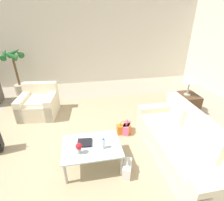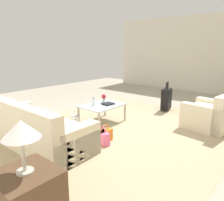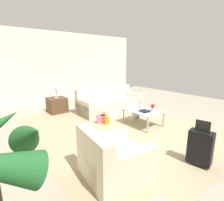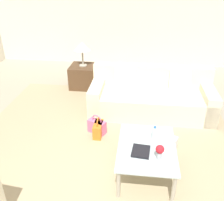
# 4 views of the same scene
# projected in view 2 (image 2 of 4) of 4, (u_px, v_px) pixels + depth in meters

# --- Properties ---
(ground_plane) EXTENTS (12.00, 12.00, 0.00)m
(ground_plane) POSITION_uv_depth(u_px,v_px,m) (128.00, 123.00, 5.39)
(ground_plane) COLOR #A89E89
(wall_left) EXTENTS (0.12, 8.00, 3.10)m
(wall_left) POSITION_uv_depth(u_px,v_px,m) (203.00, 54.00, 8.78)
(wall_left) COLOR silver
(wall_left) RESTS_ON ground
(area_rug) EXTENTS (5.20, 4.40, 0.01)m
(area_rug) POSITION_uv_depth(u_px,v_px,m) (120.00, 131.00, 4.82)
(area_rug) COLOR tan
(area_rug) RESTS_ON ground
(couch) EXTENTS (0.96, 2.38, 0.87)m
(couch) POSITION_uv_depth(u_px,v_px,m) (33.00, 131.00, 4.07)
(couch) COLOR beige
(couch) RESTS_ON ground
(armchair) EXTENTS (1.04, 1.03, 0.84)m
(armchair) POSITION_uv_depth(u_px,v_px,m) (211.00, 116.00, 4.94)
(armchair) COLOR beige
(armchair) RESTS_ON ground
(coffee_table) EXTENTS (1.05, 0.78, 0.45)m
(coffee_table) POSITION_uv_depth(u_px,v_px,m) (102.00, 107.00, 5.32)
(coffee_table) COLOR silver
(coffee_table) RESTS_ON ground
(water_bottle) EXTENTS (0.06, 0.06, 0.20)m
(water_bottle) POSITION_uv_depth(u_px,v_px,m) (93.00, 102.00, 5.20)
(water_bottle) COLOR silver
(water_bottle) RESTS_ON coffee_table
(coffee_table_book) EXTENTS (0.28, 0.25, 0.03)m
(coffee_table_book) POSITION_uv_depth(u_px,v_px,m) (108.00, 104.00, 5.34)
(coffee_table_book) COLOR black
(coffee_table_book) RESTS_ON coffee_table
(flower_vase) EXTENTS (0.11, 0.11, 0.21)m
(flower_vase) POSITION_uv_depth(u_px,v_px,m) (104.00, 97.00, 5.53)
(flower_vase) COLOR #B2B7BC
(flower_vase) RESTS_ON coffee_table
(side_table) EXTENTS (0.62, 0.62, 0.54)m
(side_table) POSITION_uv_depth(u_px,v_px,m) (28.00, 195.00, 2.33)
(side_table) COLOR #513823
(side_table) RESTS_ON ground
(table_lamp) EXTENTS (0.38, 0.38, 0.57)m
(table_lamp) POSITION_uv_depth(u_px,v_px,m) (21.00, 131.00, 2.16)
(table_lamp) COLOR #ADA899
(table_lamp) RESTS_ON side_table
(suitcase_black) EXTENTS (0.44, 0.29, 0.85)m
(suitcase_black) POSITION_uv_depth(u_px,v_px,m) (166.00, 99.00, 6.37)
(suitcase_black) COLOR black
(suitcase_black) RESTS_ON ground
(handbag_orange) EXTENTS (0.32, 0.15, 0.36)m
(handbag_orange) POSITION_uv_depth(u_px,v_px,m) (105.00, 135.00, 4.27)
(handbag_orange) COLOR orange
(handbag_orange) RESTS_ON ground
(handbag_white) EXTENTS (0.25, 0.35, 0.36)m
(handbag_white) POSITION_uv_depth(u_px,v_px,m) (75.00, 120.00, 5.16)
(handbag_white) COLOR white
(handbag_white) RESTS_ON ground
(handbag_pink) EXTENTS (0.26, 0.35, 0.36)m
(handbag_pink) POSITION_uv_depth(u_px,v_px,m) (103.00, 137.00, 4.19)
(handbag_pink) COLOR pink
(handbag_pink) RESTS_ON ground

